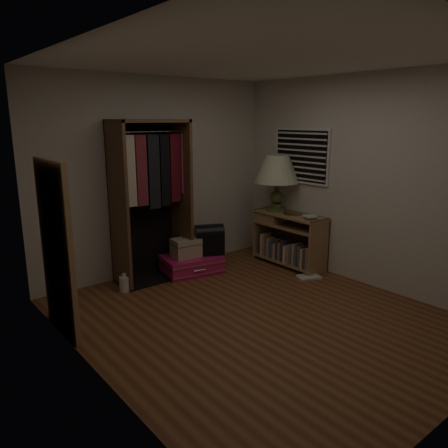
{
  "coord_description": "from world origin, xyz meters",
  "views": [
    {
      "loc": [
        -2.96,
        -3.09,
        2.06
      ],
      "look_at": [
        0.3,
        0.95,
        0.8
      ],
      "focal_mm": 35.0,
      "sensor_mm": 36.0,
      "label": 1
    }
  ],
  "objects": [
    {
      "name": "pink_suitcase",
      "position": [
        0.25,
        1.6,
        0.12
      ],
      "size": [
        0.86,
        0.69,
        0.24
      ],
      "rotation": [
        0.0,
        0.0,
        -0.19
      ],
      "color": "#C01756",
      "rests_on": "ground"
    },
    {
      "name": "floor_mirror",
      "position": [
        -1.7,
        1.0,
        0.85
      ],
      "size": [
        0.06,
        0.8,
        1.7
      ],
      "color": "#A1764E",
      "rests_on": "ground"
    },
    {
      "name": "ground",
      "position": [
        0.0,
        0.0,
        0.0
      ],
      "size": [
        4.0,
        4.0,
        0.0
      ],
      "primitive_type": "plane",
      "color": "brown",
      "rests_on": "ground"
    },
    {
      "name": "ceramic_bowl",
      "position": [
        1.49,
        0.6,
        0.77
      ],
      "size": [
        0.24,
        0.24,
        0.05
      ],
      "primitive_type": "imported",
      "rotation": [
        0.0,
        0.0,
        -0.32
      ],
      "color": "#9DBCA3",
      "rests_on": "console_bookshelf"
    },
    {
      "name": "floor_book",
      "position": [
        1.36,
        0.48,
        0.01
      ],
      "size": [
        0.37,
        0.34,
        0.03
      ],
      "rotation": [
        0.0,
        0.0,
        -0.4
      ],
      "color": "beige",
      "rests_on": "ground"
    },
    {
      "name": "room_walls",
      "position": [
        0.08,
        0.04,
        1.5
      ],
      "size": [
        3.52,
        4.02,
        2.6
      ],
      "color": "beige",
      "rests_on": "ground"
    },
    {
      "name": "train_case",
      "position": [
        0.18,
        1.61,
        0.37
      ],
      "size": [
        0.41,
        0.3,
        0.28
      ],
      "rotation": [
        0.0,
        0.0,
        -0.11
      ],
      "color": "tan",
      "rests_on": "pink_suitcase"
    },
    {
      "name": "table_lamp",
      "position": [
        1.54,
        1.28,
        1.34
      ],
      "size": [
        0.79,
        0.79,
        0.8
      ],
      "rotation": [
        0.0,
        0.0,
        -0.27
      ],
      "color": "#3F4D25",
      "rests_on": "console_bookshelf"
    },
    {
      "name": "black_bag",
      "position": [
        0.51,
        1.53,
        0.45
      ],
      "size": [
        0.45,
        0.39,
        0.42
      ],
      "rotation": [
        0.0,
        0.0,
        -0.43
      ],
      "color": "black",
      "rests_on": "pink_suitcase"
    },
    {
      "name": "white_jug",
      "position": [
        -0.76,
        1.57,
        0.1
      ],
      "size": [
        0.16,
        0.16,
        0.23
      ],
      "rotation": [
        0.0,
        0.0,
        -0.32
      ],
      "color": "silver",
      "rests_on": "ground"
    },
    {
      "name": "open_wardrobe",
      "position": [
        -0.23,
        1.77,
        1.21
      ],
      "size": [
        1.0,
        0.5,
        2.05
      ],
      "color": "brown",
      "rests_on": "ground"
    },
    {
      "name": "console_bookshelf",
      "position": [
        1.53,
        1.04,
        0.39
      ],
      "size": [
        0.42,
        1.12,
        0.75
      ],
      "color": "#936E47",
      "rests_on": "ground"
    },
    {
      "name": "brass_tray",
      "position": [
        1.54,
        0.95,
        0.76
      ],
      "size": [
        0.3,
        0.3,
        0.01
      ],
      "rotation": [
        0.0,
        0.0,
        0.17
      ],
      "color": "#A1853E",
      "rests_on": "console_bookshelf"
    }
  ]
}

